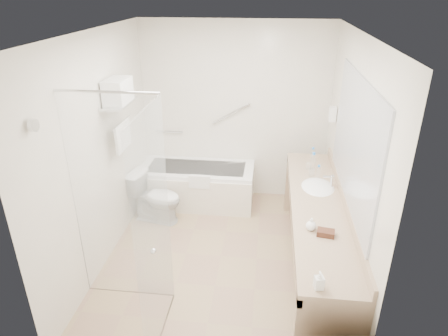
# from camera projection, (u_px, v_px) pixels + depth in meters

# --- Properties ---
(floor) EXTENTS (3.20, 3.20, 0.00)m
(floor) POSITION_uv_depth(u_px,v_px,m) (221.00, 256.00, 4.67)
(floor) COLOR #A17D63
(floor) RESTS_ON ground
(ceiling) EXTENTS (2.60, 3.20, 0.10)m
(ceiling) POSITION_uv_depth(u_px,v_px,m) (220.00, 32.00, 3.62)
(ceiling) COLOR silver
(ceiling) RESTS_ON wall_back
(wall_back) EXTENTS (2.60, 0.10, 2.50)m
(wall_back) POSITION_uv_depth(u_px,v_px,m) (235.00, 113.00, 5.59)
(wall_back) COLOR beige
(wall_back) RESTS_ON ground
(wall_front) EXTENTS (2.60, 0.10, 2.50)m
(wall_front) POSITION_uv_depth(u_px,v_px,m) (191.00, 252.00, 2.70)
(wall_front) COLOR beige
(wall_front) RESTS_ON ground
(wall_left) EXTENTS (0.10, 3.20, 2.50)m
(wall_left) POSITION_uv_depth(u_px,v_px,m) (101.00, 153.00, 4.28)
(wall_left) COLOR beige
(wall_left) RESTS_ON ground
(wall_right) EXTENTS (0.10, 3.20, 2.50)m
(wall_right) POSITION_uv_depth(u_px,v_px,m) (349.00, 164.00, 4.01)
(wall_right) COLOR beige
(wall_right) RESTS_ON ground
(bathtub) EXTENTS (1.60, 0.73, 0.59)m
(bathtub) POSITION_uv_depth(u_px,v_px,m) (197.00, 185.00, 5.72)
(bathtub) COLOR white
(bathtub) RESTS_ON floor
(grab_bar_short) EXTENTS (0.40, 0.03, 0.03)m
(grab_bar_short) POSITION_uv_depth(u_px,v_px,m) (169.00, 132.00, 5.78)
(grab_bar_short) COLOR silver
(grab_bar_short) RESTS_ON wall_back
(grab_bar_long) EXTENTS (0.53, 0.03, 0.33)m
(grab_bar_long) POSITION_uv_depth(u_px,v_px,m) (231.00, 114.00, 5.55)
(grab_bar_long) COLOR silver
(grab_bar_long) RESTS_ON wall_back
(shower_enclosure) EXTENTS (0.96, 0.91, 2.11)m
(shower_enclosure) POSITION_uv_depth(u_px,v_px,m) (135.00, 217.00, 3.46)
(shower_enclosure) COLOR silver
(shower_enclosure) RESTS_ON floor
(towel_shelf) EXTENTS (0.24, 0.55, 0.81)m
(towel_shelf) POSITION_uv_depth(u_px,v_px,m) (119.00, 99.00, 4.37)
(towel_shelf) COLOR silver
(towel_shelf) RESTS_ON wall_left
(vanity_counter) EXTENTS (0.55, 2.70, 0.95)m
(vanity_counter) POSITION_uv_depth(u_px,v_px,m) (316.00, 222.00, 4.16)
(vanity_counter) COLOR tan
(vanity_counter) RESTS_ON floor
(sink) EXTENTS (0.40, 0.52, 0.14)m
(sink) POSITION_uv_depth(u_px,v_px,m) (317.00, 189.00, 4.44)
(sink) COLOR white
(sink) RESTS_ON vanity_counter
(faucet) EXTENTS (0.03, 0.03, 0.14)m
(faucet) POSITION_uv_depth(u_px,v_px,m) (332.00, 181.00, 4.38)
(faucet) COLOR silver
(faucet) RESTS_ON vanity_counter
(mirror) EXTENTS (0.02, 2.00, 1.20)m
(mirror) POSITION_uv_depth(u_px,v_px,m) (355.00, 142.00, 3.75)
(mirror) COLOR #A7ABB3
(mirror) RESTS_ON wall_right
(hairdryer_unit) EXTENTS (0.08, 0.10, 0.18)m
(hairdryer_unit) POSITION_uv_depth(u_px,v_px,m) (333.00, 114.00, 4.87)
(hairdryer_unit) COLOR white
(hairdryer_unit) RESTS_ON wall_right
(toilet) EXTENTS (0.74, 0.51, 0.67)m
(toilet) POSITION_uv_depth(u_px,v_px,m) (156.00, 198.00, 5.26)
(toilet) COLOR white
(toilet) RESTS_ON floor
(amenity_basket) EXTENTS (0.17, 0.13, 0.05)m
(amenity_basket) POSITION_uv_depth(u_px,v_px,m) (326.00, 233.00, 3.57)
(amenity_basket) COLOR #4D2A1B
(amenity_basket) RESTS_ON vanity_counter
(soap_bottle_a) EXTENTS (0.10, 0.16, 0.07)m
(soap_bottle_a) POSITION_uv_depth(u_px,v_px,m) (319.00, 284.00, 2.94)
(soap_bottle_a) COLOR white
(soap_bottle_a) RESTS_ON vanity_counter
(soap_bottle_b) EXTENTS (0.10, 0.13, 0.09)m
(soap_bottle_b) POSITION_uv_depth(u_px,v_px,m) (311.00, 225.00, 3.64)
(soap_bottle_b) COLOR white
(soap_bottle_b) RESTS_ON vanity_counter
(water_bottle_left) EXTENTS (0.05, 0.05, 0.17)m
(water_bottle_left) POSITION_uv_depth(u_px,v_px,m) (318.00, 172.00, 4.58)
(water_bottle_left) COLOR silver
(water_bottle_left) RESTS_ON vanity_counter
(water_bottle_mid) EXTENTS (0.07, 0.07, 0.21)m
(water_bottle_mid) POSITION_uv_depth(u_px,v_px,m) (313.00, 161.00, 4.82)
(water_bottle_mid) COLOR silver
(water_bottle_mid) RESTS_ON vanity_counter
(water_bottle_right) EXTENTS (0.06, 0.06, 0.18)m
(water_bottle_right) POSITION_uv_depth(u_px,v_px,m) (313.00, 155.00, 5.04)
(water_bottle_right) COLOR silver
(water_bottle_right) RESTS_ON vanity_counter
(drinking_glass_near) EXTENTS (0.07, 0.07, 0.08)m
(drinking_glass_near) POSITION_uv_depth(u_px,v_px,m) (309.00, 166.00, 4.83)
(drinking_glass_near) COLOR silver
(drinking_glass_near) RESTS_ON vanity_counter
(drinking_glass_far) EXTENTS (0.08, 0.08, 0.09)m
(drinking_glass_far) POSITION_uv_depth(u_px,v_px,m) (312.00, 173.00, 4.65)
(drinking_glass_far) COLOR silver
(drinking_glass_far) RESTS_ON vanity_counter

